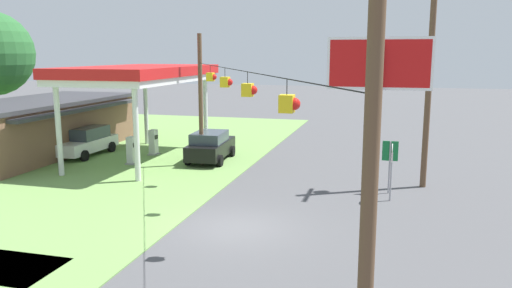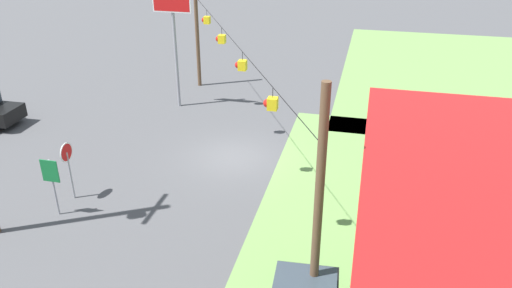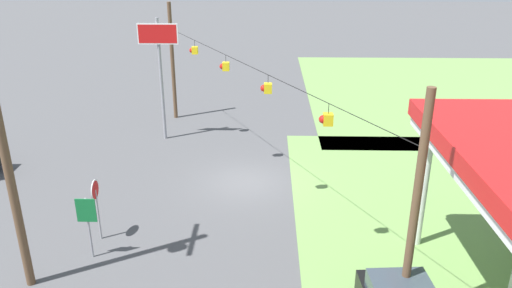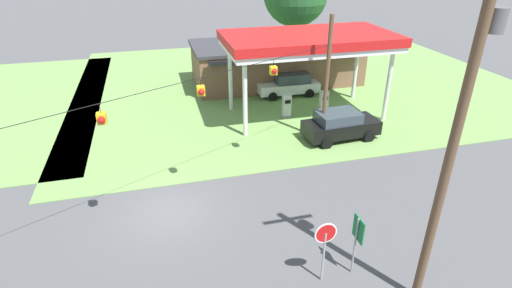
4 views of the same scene
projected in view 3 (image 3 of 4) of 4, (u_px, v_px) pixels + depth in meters
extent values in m
plane|color=#4C4C4F|center=(246.00, 182.00, 23.82)|extent=(160.00, 160.00, 0.00)
cube|color=#6B934C|center=(463.00, 92.00, 38.30)|extent=(24.00, 24.00, 0.04)
cylinder|color=silver|center=(424.00, 190.00, 18.07)|extent=(0.28, 0.28, 4.64)
cylinder|color=#99999E|center=(98.00, 215.00, 18.91)|extent=(0.08, 0.08, 2.10)
cylinder|color=white|center=(95.00, 190.00, 18.52)|extent=(0.80, 0.03, 0.80)
cylinder|color=red|center=(95.00, 190.00, 18.52)|extent=(0.70, 0.03, 0.70)
cylinder|color=gray|center=(161.00, 81.00, 27.90)|extent=(0.18, 0.18, 6.93)
cube|color=white|center=(158.00, 34.00, 26.83)|extent=(0.06, 2.20, 1.11)
cube|color=red|center=(158.00, 34.00, 26.83)|extent=(0.07, 2.08, 0.99)
cylinder|color=gray|center=(89.00, 228.00, 17.73)|extent=(0.07, 0.07, 2.40)
cube|color=#146B33|center=(86.00, 210.00, 17.40)|extent=(0.04, 0.70, 0.90)
cylinder|color=brown|center=(0.00, 132.00, 14.71)|extent=(0.28, 0.28, 10.89)
cylinder|color=brown|center=(173.00, 62.00, 31.32)|extent=(0.24, 0.24, 7.35)
cylinder|color=brown|center=(414.00, 218.00, 13.57)|extent=(0.24, 0.24, 7.35)
cylinder|color=black|center=(245.00, 64.00, 21.67)|extent=(18.92, 10.02, 0.02)
cylinder|color=black|center=(195.00, 43.00, 27.06)|extent=(0.02, 0.02, 0.35)
cube|color=yellow|center=(195.00, 50.00, 27.20)|extent=(0.32, 0.32, 0.40)
sphere|color=red|center=(192.00, 50.00, 27.21)|extent=(0.28, 0.28, 0.28)
cylinder|color=black|center=(226.00, 59.00, 23.51)|extent=(0.02, 0.02, 0.35)
cube|color=yellow|center=(226.00, 66.00, 23.65)|extent=(0.32, 0.32, 0.40)
sphere|color=red|center=(222.00, 66.00, 23.66)|extent=(0.28, 0.28, 0.28)
cylinder|color=black|center=(268.00, 79.00, 19.96)|extent=(0.02, 0.02, 0.35)
cube|color=yellow|center=(268.00, 88.00, 20.10)|extent=(0.32, 0.32, 0.40)
sphere|color=red|center=(264.00, 88.00, 20.11)|extent=(0.28, 0.28, 0.28)
cylinder|color=black|center=(329.00, 109.00, 16.41)|extent=(0.02, 0.02, 0.35)
cube|color=yellow|center=(328.00, 119.00, 16.55)|extent=(0.32, 0.32, 0.40)
sphere|color=red|center=(323.00, 119.00, 16.56)|extent=(0.28, 0.28, 0.28)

